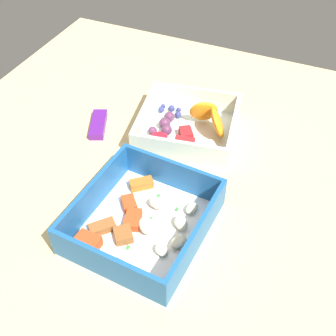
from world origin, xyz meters
The scene contains 4 objects.
table_surface centered at (0.00, 0.00, 1.00)cm, with size 80.00×80.00×2.00cm, color tan.
pasta_container centered at (-11.07, -1.53, 3.65)cm, with size 18.75×17.17×5.40cm.
fruit_bowl centered at (9.42, -0.14, 3.79)cm, with size 17.17×17.59×6.03cm.
candy_bar centered at (5.54, 14.95, 2.60)cm, with size 7.00×2.40×1.20cm, color #51197A.
Camera 1 is at (-42.02, -18.69, 48.35)cm, focal length 45.75 mm.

